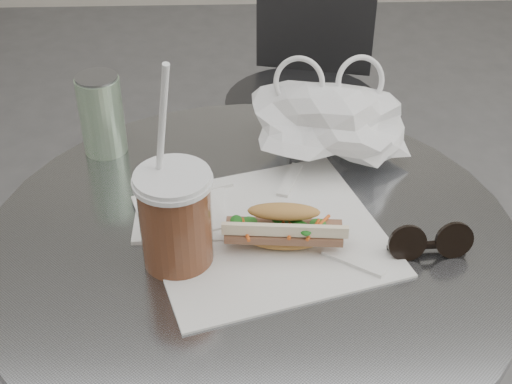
{
  "coord_description": "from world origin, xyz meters",
  "views": [
    {
      "loc": [
        -0.02,
        -0.58,
        1.38
      ],
      "look_at": [
        0.01,
        0.23,
        0.79
      ],
      "focal_mm": 50.0,
      "sensor_mm": 36.0,
      "label": 1
    }
  ],
  "objects_px": {
    "chair_far": "(303,140)",
    "sunglasses": "(430,243)",
    "banh_mi": "(284,227)",
    "drink_can": "(102,114)",
    "cafe_table": "(252,364)",
    "iced_coffee": "(175,217)"
  },
  "relations": [
    {
      "from": "drink_can",
      "to": "iced_coffee",
      "type": "bearing_deg",
      "value": -64.47
    },
    {
      "from": "chair_far",
      "to": "drink_can",
      "type": "bearing_deg",
      "value": 72.33
    },
    {
      "from": "cafe_table",
      "to": "iced_coffee",
      "type": "relative_size",
      "value": 2.55
    },
    {
      "from": "chair_far",
      "to": "sunglasses",
      "type": "bearing_deg",
      "value": 108.07
    },
    {
      "from": "banh_mi",
      "to": "chair_far",
      "type": "bearing_deg",
      "value": 87.09
    },
    {
      "from": "cafe_table",
      "to": "sunglasses",
      "type": "distance_m",
      "value": 0.38
    },
    {
      "from": "chair_far",
      "to": "drink_can",
      "type": "relative_size",
      "value": 5.66
    },
    {
      "from": "banh_mi",
      "to": "drink_can",
      "type": "relative_size",
      "value": 1.49
    },
    {
      "from": "chair_far",
      "to": "drink_can",
      "type": "distance_m",
      "value": 0.9
    },
    {
      "from": "sunglasses",
      "to": "drink_can",
      "type": "bearing_deg",
      "value": 145.46
    },
    {
      "from": "sunglasses",
      "to": "iced_coffee",
      "type": "bearing_deg",
      "value": 175.9
    },
    {
      "from": "banh_mi",
      "to": "iced_coffee",
      "type": "relative_size",
      "value": 0.68
    },
    {
      "from": "cafe_table",
      "to": "sunglasses",
      "type": "relative_size",
      "value": 6.45
    },
    {
      "from": "iced_coffee",
      "to": "drink_can",
      "type": "bearing_deg",
      "value": 115.53
    },
    {
      "from": "iced_coffee",
      "to": "drink_can",
      "type": "xyz_separation_m",
      "value": [
        -0.13,
        0.28,
        -0.0
      ]
    },
    {
      "from": "chair_far",
      "to": "iced_coffee",
      "type": "distance_m",
      "value": 1.08
    },
    {
      "from": "cafe_table",
      "to": "chair_far",
      "type": "height_order",
      "value": "chair_far"
    },
    {
      "from": "iced_coffee",
      "to": "sunglasses",
      "type": "distance_m",
      "value": 0.34
    },
    {
      "from": "cafe_table",
      "to": "banh_mi",
      "type": "bearing_deg",
      "value": -35.01
    },
    {
      "from": "chair_far",
      "to": "iced_coffee",
      "type": "height_order",
      "value": "iced_coffee"
    },
    {
      "from": "banh_mi",
      "to": "sunglasses",
      "type": "height_order",
      "value": "banh_mi"
    },
    {
      "from": "cafe_table",
      "to": "banh_mi",
      "type": "height_order",
      "value": "banh_mi"
    }
  ]
}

